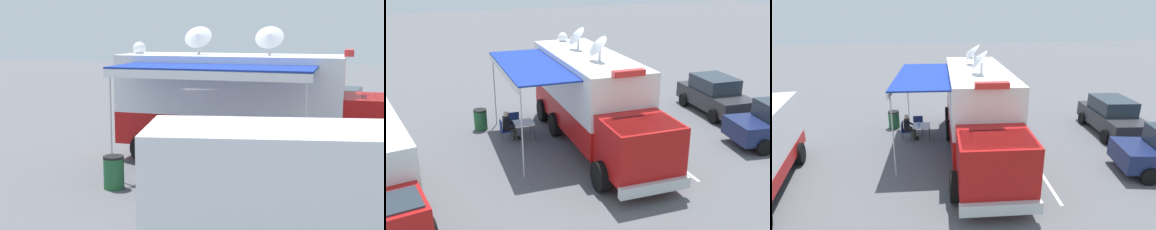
% 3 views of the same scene
% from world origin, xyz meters
% --- Properties ---
extents(ground_plane, '(100.00, 100.00, 0.00)m').
position_xyz_m(ground_plane, '(0.00, 0.00, 0.00)').
color(ground_plane, '#5B5B60').
extents(lot_stripe, '(0.30, 4.80, 0.01)m').
position_xyz_m(lot_stripe, '(-2.02, 2.73, 0.00)').
color(lot_stripe, silver).
rests_on(lot_stripe, ground).
extents(command_truck, '(5.07, 9.58, 4.53)m').
position_xyz_m(command_truck, '(0.06, 0.75, 1.95)').
color(command_truck, '#B71414').
rests_on(command_truck, ground).
extents(folding_table, '(0.83, 0.83, 0.73)m').
position_xyz_m(folding_table, '(2.54, -0.71, 0.67)').
color(folding_table, silver).
rests_on(folding_table, ground).
extents(water_bottle, '(0.07, 0.07, 0.22)m').
position_xyz_m(water_bottle, '(2.65, -0.59, 0.83)').
color(water_bottle, '#4C99D8').
rests_on(water_bottle, folding_table).
extents(folding_chair_at_table, '(0.50, 0.50, 0.87)m').
position_xyz_m(folding_chair_at_table, '(3.34, -0.84, 0.51)').
color(folding_chair_at_table, navy).
rests_on(folding_chair_at_table, ground).
extents(folding_chair_beside_table, '(0.50, 0.50, 0.87)m').
position_xyz_m(folding_chair_beside_table, '(2.73, -1.56, 0.51)').
color(folding_chair_beside_table, navy).
rests_on(folding_chair_beside_table, ground).
extents(seated_responder, '(0.67, 0.57, 1.25)m').
position_xyz_m(seated_responder, '(3.15, -0.83, 0.65)').
color(seated_responder, black).
rests_on(seated_responder, ground).
extents(trash_bin, '(0.57, 0.57, 0.91)m').
position_xyz_m(trash_bin, '(4.01, -2.48, 0.46)').
color(trash_bin, '#235B33').
rests_on(trash_bin, ground).
extents(car_behind_truck, '(2.27, 4.33, 1.76)m').
position_xyz_m(car_behind_truck, '(-6.97, -0.55, 0.88)').
color(car_behind_truck, '#2D2D33').
rests_on(car_behind_truck, ground).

